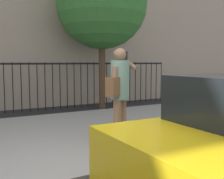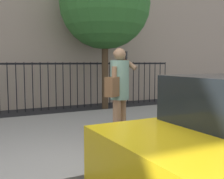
# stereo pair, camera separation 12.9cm
# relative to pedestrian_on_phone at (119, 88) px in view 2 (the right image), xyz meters

# --- Properties ---
(sidewalk) EXTENTS (28.00, 4.40, 0.15)m
(sidewalk) POSITION_rel_pedestrian_on_phone_xyz_m (-1.21, 1.05, -1.07)
(sidewalk) COLOR gray
(sidewalk) RESTS_ON ground
(iron_fence) EXTENTS (12.03, 0.04, 1.60)m
(iron_fence) POSITION_rel_pedestrian_on_phone_xyz_m (-1.21, 4.75, -0.12)
(iron_fence) COLOR black
(iron_fence) RESTS_ON ground
(pedestrian_on_phone) EXTENTS (0.72, 0.62, 1.70)m
(pedestrian_on_phone) POSITION_rel_pedestrian_on_phone_xyz_m (0.00, 0.00, 0.00)
(pedestrian_on_phone) COLOR #936B4C
(pedestrian_on_phone) RESTS_ON sidewalk
(street_tree_near) EXTENTS (3.04, 3.04, 5.07)m
(street_tree_near) POSITION_rel_pedestrian_on_phone_xyz_m (1.75, 4.16, 2.40)
(street_tree_near) COLOR #4C3823
(street_tree_near) RESTS_ON ground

